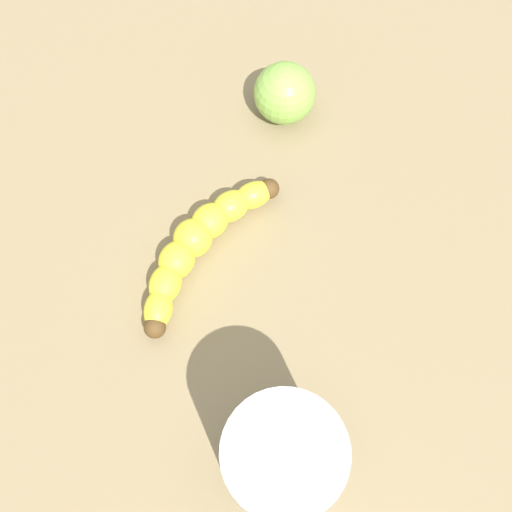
% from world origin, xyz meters
% --- Properties ---
extents(wooden_tabletop, '(1.20, 1.20, 0.03)m').
position_xyz_m(wooden_tabletop, '(0.00, 0.00, 0.01)').
color(wooden_tabletop, olive).
rests_on(wooden_tabletop, ground).
extents(banana, '(0.07, 0.21, 0.04)m').
position_xyz_m(banana, '(0.06, 0.00, 0.05)').
color(banana, yellow).
rests_on(banana, wooden_tabletop).
extents(smoothie_glass, '(0.10, 0.10, 0.13)m').
position_xyz_m(smoothie_glass, '(-0.14, 0.11, 0.09)').
color(smoothie_glass, silver).
rests_on(smoothie_glass, wooden_tabletop).
extents(green_apple_fruit, '(0.07, 0.07, 0.07)m').
position_xyz_m(green_apple_fruit, '(0.11, -0.19, 0.06)').
color(green_apple_fruit, '#84B747').
rests_on(green_apple_fruit, wooden_tabletop).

